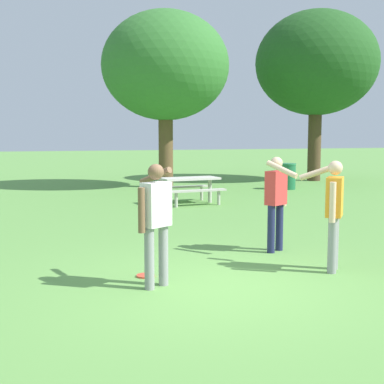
{
  "coord_description": "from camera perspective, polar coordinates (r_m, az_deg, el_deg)",
  "views": [
    {
      "loc": [
        -2.56,
        -6.36,
        2.02
      ],
      "look_at": [
        0.46,
        2.47,
        1.0
      ],
      "focal_mm": 49.4,
      "sensor_mm": 36.0,
      "label": 1
    }
  ],
  "objects": [
    {
      "name": "ground_plane",
      "position": [
        7.15,
        2.98,
        -10.19
      ],
      "size": [
        120.0,
        120.0,
        0.0
      ],
      "primitive_type": "plane",
      "color": "#609947"
    },
    {
      "name": "tree_far_right",
      "position": [
        23.93,
        13.29,
        13.32
      ],
      "size": [
        5.23,
        5.23,
        7.29
      ],
      "color": "#4C3823",
      "rests_on": "ground"
    },
    {
      "name": "person_thrower",
      "position": [
        6.94,
        -3.97,
        -2.55
      ],
      "size": [
        0.54,
        0.83,
        1.64
      ],
      "color": "gray",
      "rests_on": "ground"
    },
    {
      "name": "frisbee",
      "position": [
        7.66,
        -5.04,
        -8.99
      ],
      "size": [
        0.26,
        0.26,
        0.03
      ],
      "primitive_type": "cylinder",
      "color": "#E04733",
      "rests_on": "ground"
    },
    {
      "name": "tree_broad_center",
      "position": [
        20.36,
        -2.89,
        13.37
      ],
      "size": [
        4.78,
        4.78,
        6.61
      ],
      "color": "brown",
      "rests_on": "ground"
    },
    {
      "name": "person_catcher",
      "position": [
        9.16,
        9.11,
        -0.48
      ],
      "size": [
        0.54,
        0.83,
        1.64
      ],
      "color": "#1E234C",
      "rests_on": "ground"
    },
    {
      "name": "person_bystander",
      "position": [
        8.02,
        15.01,
        -1.56
      ],
      "size": [
        0.5,
        0.84,
        1.64
      ],
      "color": "gray",
      "rests_on": "ground"
    },
    {
      "name": "picnic_table_near",
      "position": [
        15.4,
        -0.27,
        0.81
      ],
      "size": [
        1.82,
        1.57,
        0.77
      ],
      "color": "beige",
      "rests_on": "ground"
    },
    {
      "name": "trash_can_further_along",
      "position": [
        19.79,
        10.31,
        1.68
      ],
      "size": [
        0.59,
        0.59,
        0.96
      ],
      "color": "#1E663D",
      "rests_on": "ground"
    }
  ]
}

